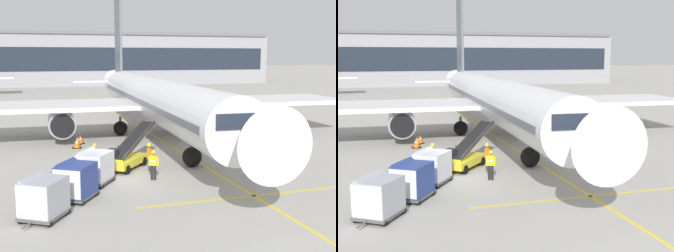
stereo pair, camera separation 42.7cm
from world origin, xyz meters
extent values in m
plane|color=#9E9B93|center=(0.00, 0.00, 0.00)|extent=(600.00, 600.00, 0.00)
cylinder|color=white|center=(5.36, 12.28, 3.43)|extent=(5.39, 36.45, 3.51)
cube|color=slate|center=(5.36, 12.28, 3.43)|extent=(5.35, 35.00, 0.42)
cone|color=white|center=(4.32, -7.61, 3.43)|extent=(3.51, 3.68, 3.34)
cone|color=white|center=(6.44, 33.21, 3.70)|extent=(3.27, 5.76, 2.98)
cube|color=white|center=(-3.91, 13.67, 2.91)|extent=(17.60, 8.15, 0.36)
cylinder|color=#93969E|center=(-2.42, 12.86, 1.64)|extent=(2.42, 4.83, 2.18)
cylinder|color=black|center=(-2.54, 10.45, 1.64)|extent=(1.85, 0.22, 1.85)
cube|color=white|center=(14.72, 12.70, 2.91)|extent=(17.60, 8.15, 0.36)
cylinder|color=#93969E|center=(13.15, 12.05, 1.64)|extent=(2.42, 4.83, 2.18)
cylinder|color=black|center=(13.02, 9.65, 1.64)|extent=(1.85, 0.22, 1.85)
cube|color=slate|center=(6.37, 31.81, 9.58)|extent=(0.51, 4.37, 10.89)
cube|color=white|center=(6.36, 31.53, 3.96)|extent=(11.86, 3.51, 0.20)
cube|color=#1E2633|center=(4.45, -5.15, 3.96)|extent=(2.54, 1.71, 0.77)
cylinder|color=#47474C|center=(4.79, 1.40, 1.16)|extent=(0.22, 0.22, 1.04)
sphere|color=black|center=(4.79, 1.40, 0.64)|extent=(1.28, 1.28, 1.28)
cylinder|color=#47474C|center=(2.82, 14.23, 1.16)|extent=(0.22, 0.22, 1.04)
sphere|color=black|center=(2.82, 14.23, 0.64)|extent=(1.28, 1.28, 1.28)
cylinder|color=#47474C|center=(8.08, 13.95, 1.16)|extent=(0.22, 0.22, 1.04)
sphere|color=black|center=(8.08, 13.95, 0.64)|extent=(1.28, 1.28, 1.28)
cube|color=gold|center=(0.60, 2.21, 0.50)|extent=(3.41, 3.64, 0.44)
cube|color=black|center=(-0.27, 1.72, 1.07)|extent=(0.81, 0.82, 0.70)
cylinder|color=#333338|center=(0.16, 2.24, 1.12)|extent=(0.08, 0.08, 0.80)
cube|color=gold|center=(1.41, 3.18, 1.56)|extent=(3.87, 4.40, 1.84)
cube|color=black|center=(1.41, 3.18, 1.65)|extent=(3.68, 4.20, 1.69)
cube|color=#333338|center=(1.75, 2.90, 1.68)|extent=(3.18, 3.80, 1.88)
cube|color=#333338|center=(1.07, 3.46, 1.68)|extent=(3.18, 3.80, 1.88)
cylinder|color=black|center=(1.93, 2.65, 0.28)|extent=(0.51, 0.56, 0.56)
cylinder|color=black|center=(0.80, 3.59, 0.28)|extent=(0.51, 0.56, 0.56)
cylinder|color=black|center=(0.40, 0.82, 0.28)|extent=(0.51, 0.56, 0.56)
cylinder|color=black|center=(-0.73, 1.76, 0.28)|extent=(0.51, 0.56, 0.56)
cube|color=#515156|center=(-1.70, -0.60, 0.21)|extent=(2.44, 2.55, 0.12)
cylinder|color=#4C4C51|center=(-2.44, -1.72, 0.20)|extent=(0.45, 0.62, 0.07)
cube|color=silver|center=(-1.70, -0.60, 1.02)|extent=(2.30, 2.41, 1.50)
cube|color=silver|center=(-2.04, -0.37, 1.54)|extent=(1.71, 2.00, 0.74)
cube|color=silver|center=(-2.23, -1.40, 1.02)|extent=(1.22, 0.82, 1.38)
sphere|color=black|center=(-2.71, -0.89, 0.15)|extent=(0.30, 0.30, 0.30)
sphere|color=black|center=(-1.57, -1.64, 0.15)|extent=(0.30, 0.30, 0.30)
sphere|color=black|center=(-1.82, 0.45, 0.15)|extent=(0.30, 0.30, 0.30)
sphere|color=black|center=(-0.69, -0.31, 0.15)|extent=(0.30, 0.30, 0.30)
cube|color=#515156|center=(-3.02, -3.05, 0.21)|extent=(2.44, 2.55, 0.12)
cylinder|color=#4C4C51|center=(-3.76, -4.17, 0.20)|extent=(0.45, 0.62, 0.07)
cube|color=navy|center=(-3.02, -3.05, 1.02)|extent=(2.30, 2.41, 1.50)
cube|color=navy|center=(-3.36, -2.82, 1.54)|extent=(1.71, 2.00, 0.74)
cube|color=silver|center=(-3.55, -3.85, 1.02)|extent=(1.22, 0.82, 1.38)
sphere|color=black|center=(-4.03, -3.34, 0.15)|extent=(0.30, 0.30, 0.30)
sphere|color=black|center=(-2.89, -4.09, 0.15)|extent=(0.30, 0.30, 0.30)
sphere|color=black|center=(-3.14, -2.01, 0.15)|extent=(0.30, 0.30, 0.30)
sphere|color=black|center=(-2.01, -2.76, 0.15)|extent=(0.30, 0.30, 0.30)
cube|color=#515156|center=(-4.64, -5.35, 0.21)|extent=(2.44, 2.55, 0.12)
cylinder|color=#4C4C51|center=(-5.39, -6.48, 0.20)|extent=(0.45, 0.62, 0.07)
cube|color=#9EA3AD|center=(-4.64, -5.35, 1.02)|extent=(2.30, 2.41, 1.50)
cube|color=#9EA3AD|center=(-4.99, -5.13, 1.54)|extent=(1.71, 2.00, 0.74)
cube|color=silver|center=(-5.18, -6.16, 1.02)|extent=(1.22, 0.82, 1.38)
sphere|color=black|center=(-5.65, -5.64, 0.15)|extent=(0.30, 0.30, 0.30)
sphere|color=black|center=(-4.52, -6.40, 0.15)|extent=(0.30, 0.30, 0.30)
sphere|color=black|center=(-4.77, -4.31, 0.15)|extent=(0.30, 0.30, 0.30)
sphere|color=black|center=(-3.63, -5.06, 0.15)|extent=(0.30, 0.30, 0.30)
cylinder|color=black|center=(1.65, -0.91, 0.43)|extent=(0.15, 0.15, 0.86)
cylinder|color=black|center=(1.49, -0.83, 0.43)|extent=(0.15, 0.15, 0.86)
cube|color=yellow|center=(1.57, -0.87, 1.15)|extent=(0.45, 0.39, 0.58)
cube|color=white|center=(1.51, -0.98, 1.15)|extent=(0.31, 0.17, 0.08)
sphere|color=#9E7051|center=(1.57, -0.87, 1.56)|extent=(0.21, 0.21, 0.21)
sphere|color=yellow|center=(1.57, -0.87, 1.63)|extent=(0.23, 0.23, 0.23)
cylinder|color=yellow|center=(1.78, -0.98, 1.10)|extent=(0.09, 0.09, 0.56)
cylinder|color=yellow|center=(1.36, -0.76, 1.10)|extent=(0.09, 0.09, 0.56)
cylinder|color=#333847|center=(1.92, 1.31, 0.43)|extent=(0.15, 0.15, 0.86)
cylinder|color=#333847|center=(1.87, 1.14, 0.43)|extent=(0.15, 0.15, 0.86)
cube|color=orange|center=(1.90, 1.23, 1.15)|extent=(0.34, 0.43, 0.58)
cube|color=white|center=(2.01, 1.19, 1.15)|extent=(0.11, 0.33, 0.08)
sphere|color=#9E7051|center=(1.90, 1.23, 1.56)|extent=(0.21, 0.21, 0.21)
sphere|color=yellow|center=(1.90, 1.23, 1.63)|extent=(0.23, 0.23, 0.23)
cylinder|color=orange|center=(1.97, 1.46, 1.10)|extent=(0.09, 0.09, 0.56)
cylinder|color=orange|center=(1.82, 1.00, 1.10)|extent=(0.09, 0.09, 0.56)
cylinder|color=black|center=(-1.28, 2.10, 0.43)|extent=(0.15, 0.15, 0.86)
cylinder|color=black|center=(-1.33, 2.27, 0.43)|extent=(0.15, 0.15, 0.86)
cube|color=orange|center=(-1.30, 2.18, 1.15)|extent=(0.34, 0.43, 0.58)
cube|color=white|center=(-1.42, 2.15, 1.15)|extent=(0.11, 0.33, 0.08)
sphere|color=tan|center=(-1.30, 2.18, 1.56)|extent=(0.21, 0.21, 0.21)
sphere|color=yellow|center=(-1.30, 2.18, 1.63)|extent=(0.23, 0.23, 0.23)
cylinder|color=orange|center=(-1.23, 1.96, 1.10)|extent=(0.09, 0.09, 0.56)
cylinder|color=orange|center=(-1.38, 2.41, 1.10)|extent=(0.09, 0.09, 0.56)
cylinder|color=black|center=(-1.11, -0.48, 0.43)|extent=(0.15, 0.15, 0.86)
cylinder|color=black|center=(-1.17, -0.65, 0.43)|extent=(0.15, 0.15, 0.86)
cube|color=yellow|center=(-1.14, -0.56, 1.15)|extent=(0.35, 0.44, 0.58)
cube|color=white|center=(-1.03, -0.61, 1.15)|extent=(0.13, 0.32, 0.08)
sphere|color=brown|center=(-1.14, -0.56, 1.56)|extent=(0.21, 0.21, 0.21)
sphere|color=yellow|center=(-1.14, -0.56, 1.63)|extent=(0.23, 0.23, 0.23)
cylinder|color=yellow|center=(-1.06, -0.34, 1.10)|extent=(0.09, 0.09, 0.56)
cylinder|color=yellow|center=(-1.22, -0.79, 1.10)|extent=(0.09, 0.09, 0.56)
cube|color=black|center=(-1.08, 11.39, 0.03)|extent=(0.60, 0.60, 0.05)
cone|color=orange|center=(-1.08, 11.39, 0.37)|extent=(0.48, 0.48, 0.63)
cylinder|color=white|center=(-1.08, 11.39, 0.40)|extent=(0.27, 0.27, 0.08)
cube|color=black|center=(-1.36, 11.03, 0.03)|extent=(0.56, 0.56, 0.05)
cone|color=orange|center=(-1.36, 11.03, 0.35)|extent=(0.45, 0.45, 0.59)
cylinder|color=white|center=(-1.36, 11.03, 0.38)|extent=(0.25, 0.25, 0.07)
cube|color=black|center=(-1.58, 9.68, 0.03)|extent=(0.68, 0.68, 0.05)
cone|color=orange|center=(-1.58, 9.68, 0.41)|extent=(0.54, 0.54, 0.71)
cylinder|color=white|center=(-1.58, 9.68, 0.44)|extent=(0.30, 0.30, 0.09)
cube|color=yellow|center=(5.61, 12.28, 0.00)|extent=(0.20, 110.00, 0.01)
cube|color=yellow|center=(5.36, -5.26, 0.00)|extent=(12.00, 0.20, 0.01)
cube|color=#939399|center=(-5.63, 89.83, 6.11)|extent=(125.88, 14.36, 12.22)
cube|color=#1E2633|center=(-5.63, 82.60, 6.42)|extent=(122.11, 0.10, 5.50)
cube|color=slate|center=(-5.63, 88.39, 12.57)|extent=(124.62, 12.20, 0.70)
camera|label=1|loc=(-5.22, -24.65, 6.98)|focal=47.67mm
camera|label=2|loc=(-4.81, -24.78, 6.98)|focal=47.67mm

